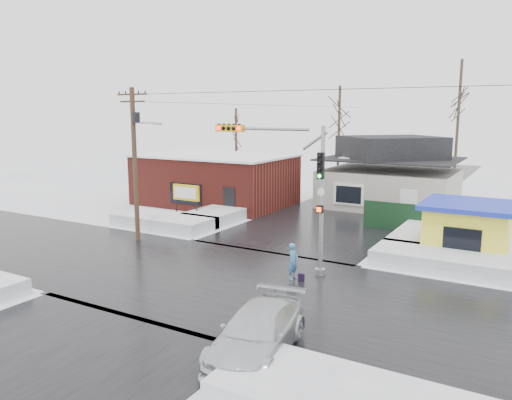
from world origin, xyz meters
The scene contains 20 objects.
ground centered at (0.00, 0.00, 0.00)m, with size 120.00×120.00×0.00m, color white.
road_ns centered at (0.00, 0.00, 0.01)m, with size 10.00×120.00×0.02m, color black.
road_ew centered at (0.00, 0.00, 0.01)m, with size 120.00×10.00×0.02m, color black.
snowbank_nw centered at (-9.00, 7.00, 0.40)m, with size 7.00×3.00×0.80m, color white.
snowbank_ne centered at (9.00, 7.00, 0.40)m, with size 7.00×3.00×0.80m, color white.
snowbank_nside_w centered at (-7.00, 12.00, 0.40)m, with size 3.00×8.00×0.80m, color white.
snowbank_nside_e centered at (7.00, 12.00, 0.40)m, with size 3.00×8.00×0.80m, color white.
traffic_signal centered at (2.43, 2.97, 4.54)m, with size 6.05×0.68×7.00m.
utility_pole centered at (-7.93, 3.50, 5.11)m, with size 3.15×0.44×9.00m.
brick_building centered at (-11.00, 15.99, 2.08)m, with size 12.20×8.20×4.12m.
marquee_sign centered at (-9.00, 9.49, 1.92)m, with size 2.20×0.21×2.55m.
house centered at (2.00, 22.00, 2.62)m, with size 10.40×8.40×5.76m.
kiosk centered at (9.50, 9.99, 1.46)m, with size 4.60×4.60×2.88m.
fence centered at (6.50, 14.00, 0.90)m, with size 8.00×0.12×1.80m, color black.
tree_far_left centered at (-4.00, 26.00, 7.95)m, with size 3.00×3.00×10.00m.
tree_far_mid centered at (6.00, 28.00, 9.54)m, with size 3.00×3.00×12.00m.
tree_far_west centered at (-14.00, 24.00, 6.36)m, with size 3.00×3.00×8.00m.
pedestrian centered at (3.19, 1.76, 0.85)m, with size 0.62×0.41×1.70m, color teal.
car centered at (5.39, -5.33, 0.75)m, with size 2.09×5.14×1.49m, color silver.
shopping_bag centered at (3.64, 1.68, 0.17)m, with size 0.28×0.12×0.35m, color black.
Camera 1 is at (12.75, -18.08, 7.57)m, focal length 35.00 mm.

